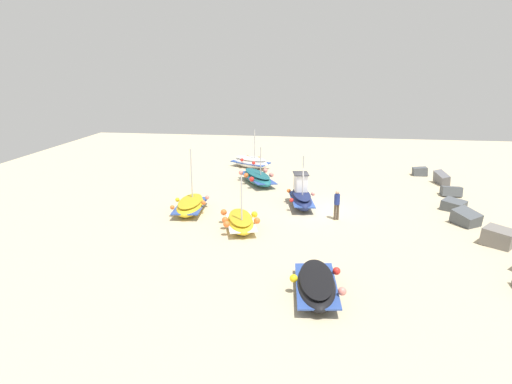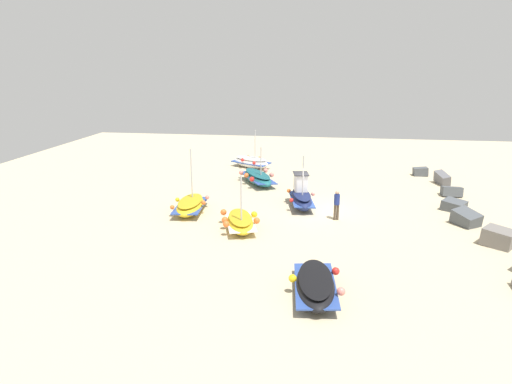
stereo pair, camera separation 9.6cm
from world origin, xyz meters
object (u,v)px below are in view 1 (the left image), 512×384
fishing_boat_0 (316,284)px  fishing_boat_1 (301,196)px  fishing_boat_2 (240,222)px  fishing_boat_4 (251,162)px  fishing_boat_3 (190,205)px  fishing_boat_5 (257,177)px  person_walking (337,203)px

fishing_boat_0 → fishing_boat_1: size_ratio=1.06×
fishing_boat_2 → fishing_boat_4: bearing=-9.8°
fishing_boat_2 → fishing_boat_3: 4.06m
fishing_boat_5 → person_walking: 8.95m
fishing_boat_3 → fishing_boat_5: fishing_boat_3 is taller
fishing_boat_1 → fishing_boat_4: (-10.01, -4.65, -0.17)m
fishing_boat_1 → fishing_boat_5: size_ratio=0.82×
fishing_boat_3 → fishing_boat_5: size_ratio=0.82×
fishing_boat_5 → person_walking: (7.10, 5.42, 0.52)m
fishing_boat_3 → fishing_boat_5: bearing=152.7°
fishing_boat_1 → fishing_boat_3: (1.99, -6.35, -0.22)m
fishing_boat_1 → person_walking: 2.97m
fishing_boat_0 → fishing_boat_3: (-8.70, -7.38, 0.02)m
fishing_boat_4 → fishing_boat_0: bearing=135.6°
fishing_boat_4 → person_walking: size_ratio=2.18×
fishing_boat_1 → fishing_boat_2: size_ratio=1.02×
fishing_boat_0 → person_walking: bearing=168.8°
fishing_boat_2 → person_walking: fishing_boat_2 is taller
fishing_boat_0 → fishing_boat_2: fishing_boat_2 is taller
fishing_boat_1 → person_walking: (2.14, 2.04, 0.34)m
fishing_boat_1 → person_walking: size_ratio=2.14×
fishing_boat_3 → person_walking: bearing=84.8°
fishing_boat_0 → fishing_boat_2: (-6.41, -4.02, 0.00)m
fishing_boat_0 → fishing_boat_1: bearing=-179.0°
fishing_boat_3 → person_walking: (0.15, 8.39, 0.57)m
fishing_boat_4 → fishing_boat_2: bearing=126.9°
fishing_boat_0 → fishing_boat_5: 16.26m
fishing_boat_0 → fishing_boat_3: bearing=-144.2°
person_walking → fishing_boat_5: bearing=-158.8°
fishing_boat_2 → fishing_boat_4: size_ratio=0.96×
fishing_boat_4 → person_walking: bearing=149.1°
fishing_boat_0 → fishing_boat_5: size_ratio=0.87×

